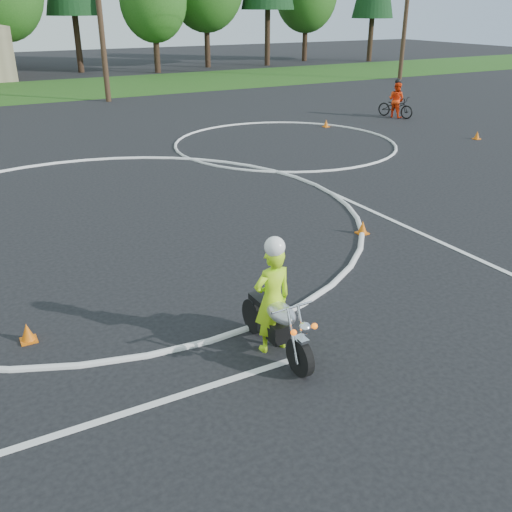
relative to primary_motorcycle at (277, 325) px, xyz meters
name	(u,v)px	position (x,y,z in m)	size (l,w,h in m)	color
ground	(145,269)	(-0.77, 3.72, -0.47)	(120.00, 120.00, 0.00)	black
course_markings	(170,192)	(1.40, 8.08, -0.46)	(19.05, 19.05, 0.12)	silver
primary_motorcycle	(277,325)	(0.00, 0.00, 0.00)	(0.64, 1.84, 0.97)	black
rider_primary_grp	(272,297)	(0.00, 0.13, 0.40)	(0.60, 0.40, 1.80)	#B4F219
rider_second_grp	(396,104)	(14.37, 13.91, 0.13)	(1.11, 1.86, 1.69)	black
traffic_cones	(275,183)	(4.12, 7.13, -0.33)	(18.92, 11.73, 0.30)	orange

